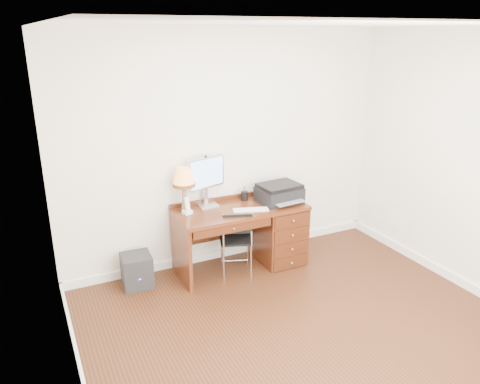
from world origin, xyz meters
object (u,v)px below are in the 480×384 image
leg_lamp (184,180)px  printer (279,193)px  phone (187,209)px  equipment_box (137,270)px  chair (238,236)px  monitor (207,175)px  desk (265,230)px

leg_lamp → printer: bearing=-8.3°
phone → equipment_box: phone is taller
phone → chair: bearing=-40.6°
leg_lamp → phone: 0.32m
printer → chair: 0.72m
monitor → printer: (0.81, -0.25, -0.25)m
monitor → leg_lamp: bearing=178.2°
desk → printer: 0.48m
monitor → printer: size_ratio=1.11×
monitor → equipment_box: monitor is taller
desk → equipment_box: bearing=176.4°
chair → equipment_box: (-1.11, 0.24, -0.29)m
printer → monitor: bearing=158.0°
printer → leg_lamp: size_ratio=1.01×
leg_lamp → phone: leg_lamp is taller
leg_lamp → equipment_box: size_ratio=1.40×
equipment_box → leg_lamp: bearing=8.1°
desk → equipment_box: size_ratio=4.11×
phone → equipment_box: (-0.60, 0.01, -0.62)m
printer → equipment_box: printer is taller
chair → monitor: bearing=139.6°
monitor → equipment_box: size_ratio=1.57×
leg_lamp → equipment_box: (-0.59, -0.05, -0.94)m
monitor → printer: 0.88m
desk → phone: size_ratio=7.85×
printer → chair: printer is taller
leg_lamp → phone: (0.01, -0.06, -0.32)m
equipment_box → chair: bearing=-8.8°
printer → equipment_box: bearing=171.4°
phone → chair: size_ratio=0.25×
printer → leg_lamp: leg_lamp is taller
monitor → phone: size_ratio=3.00×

